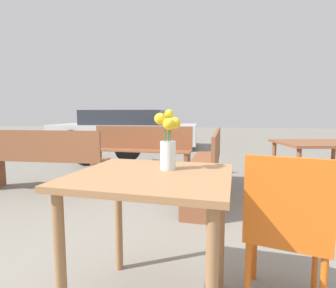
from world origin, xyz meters
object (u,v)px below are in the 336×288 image
Objects in this scene: table_front at (152,197)px; bench_far at (210,160)px; bench_middle at (141,148)px; cafe_chair at (286,225)px; bench_near at (43,158)px; table_back at (318,151)px; flower_vase at (168,145)px; bicycle at (108,148)px; parked_car at (126,129)px.

bench_far reaches higher than table_front.
bench_middle is 1.58m from bench_far.
cafe_chair reaches higher than bench_near.
table_back is (1.26, -0.04, 0.15)m from bench_far.
table_back is (1.49, 1.91, -0.27)m from flower_vase.
bicycle is at bearing 87.74° from bench_near.
bicycle is 0.27× the size of parked_car.
bench_far is 1.27m from table_back.
bench_far is at bearing -60.70° from parked_car.
flower_vase is 0.32× the size of table_back.
bicycle is 2.93m from parked_car.
flower_vase is at bearing 178.03° from cafe_chair.
table_front reaches higher than table_back.
table_front is 0.19× the size of parked_car.
flower_vase is 4.39m from bicycle.
bench_near is at bearing 138.32° from flower_vase.
bench_middle is 1.33m from bicycle.
table_front is at bearing -70.70° from parked_car.
parked_car is at bearing 111.84° from bench_middle.
bench_near is 1.60m from bench_middle.
bench_far is at bearing 81.92° from table_front.
table_front is 0.48× the size of bench_middle.
flower_vase is at bearing -72.19° from bench_middle.
cafe_chair reaches higher than table_front.
bench_near is at bearing -92.26° from bicycle.
bench_middle is 1.78× the size of table_back.
bicycle is at bearing 123.09° from cafe_chair.
parked_car is (-3.96, 4.85, -0.05)m from table_back.
cafe_chair is at bearing -34.59° from bench_near.
bench_near is 1.39× the size of bicycle.
table_front is 0.85× the size of table_back.
parked_car is (-2.41, 6.87, -0.06)m from table_front.
bench_far is (-0.39, 1.98, -0.02)m from cafe_chair.
bench_far is 0.41× the size of parked_car.
table_back is at bearing 52.13° from flower_vase.
bench_near is 2.25m from bench_far.
flower_vase is at bearing -63.60° from bicycle.
flower_vase is at bearing -69.92° from parked_car.
bench_near reaches higher than table_front.
flower_vase reaches higher than bench_far.
bench_middle is (1.05, 1.20, 0.00)m from bench_near.
bicycle is (-2.55, 3.92, -0.16)m from cafe_chair.
bicycle is at bearing 137.20° from bench_middle.
parked_car is (-0.45, 4.97, 0.11)m from bench_near.
flower_vase is 2.74m from bench_near.
flower_vase reaches higher than cafe_chair.
cafe_chair is 4.68m from bicycle.
bench_near is 2.11m from bicycle.
parked_car reaches higher than flower_vase.
table_front is 4.43m from bicycle.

